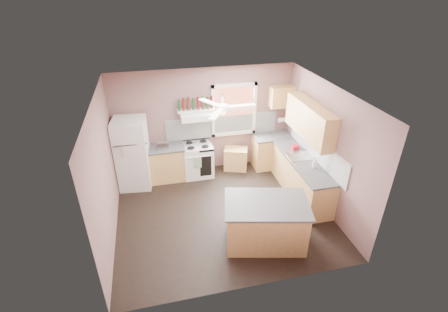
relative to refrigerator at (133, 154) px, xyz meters
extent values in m
plane|color=black|center=(1.82, -1.57, -0.87)|extent=(4.50, 4.50, 0.00)
plane|color=white|center=(1.82, -1.57, 1.83)|extent=(4.50, 4.50, 0.00)
cube|color=#785653|center=(1.82, 0.45, 0.48)|extent=(4.50, 0.05, 2.70)
cube|color=#785653|center=(4.10, -1.57, 0.48)|extent=(0.05, 4.00, 2.70)
cube|color=#785653|center=(-0.45, -1.57, 0.48)|extent=(0.05, 4.00, 2.70)
cube|color=white|center=(2.27, 0.41, 0.31)|extent=(2.90, 0.03, 0.55)
cube|color=white|center=(4.06, -1.27, 0.31)|extent=(0.03, 2.60, 0.55)
cube|color=brown|center=(2.57, 0.41, 0.73)|extent=(1.00, 0.02, 1.20)
cube|color=white|center=(2.57, 0.38, 0.73)|extent=(1.16, 0.07, 1.36)
cube|color=white|center=(0.00, 0.00, 0.00)|extent=(0.82, 0.80, 1.74)
cube|color=#AE8348|center=(0.76, 0.13, -0.44)|extent=(0.90, 0.60, 0.86)
cube|color=#414143|center=(0.76, 0.13, 0.01)|extent=(0.92, 0.62, 0.04)
cube|color=silver|center=(0.72, 0.03, 0.12)|extent=(0.29, 0.19, 0.18)
cube|color=white|center=(1.56, 0.13, -0.44)|extent=(0.74, 0.64, 0.86)
cube|color=white|center=(1.59, 0.18, 0.75)|extent=(0.78, 0.50, 0.14)
cube|color=white|center=(1.59, 0.30, 0.85)|extent=(0.90, 0.26, 0.03)
cube|color=#AE8348|center=(2.58, 0.18, -0.57)|extent=(0.70, 0.57, 0.60)
cube|color=#AE8348|center=(3.57, 0.13, -0.44)|extent=(1.00, 0.60, 0.86)
cube|color=#AE8348|center=(3.77, -1.27, -0.44)|extent=(0.60, 2.20, 0.86)
cube|color=#414143|center=(3.57, 0.13, 0.01)|extent=(1.02, 0.62, 0.04)
cube|color=#414143|center=(3.76, -1.27, 0.01)|extent=(0.62, 2.22, 0.04)
cube|color=silver|center=(3.76, -1.07, 0.03)|extent=(0.55, 0.45, 0.03)
cylinder|color=silver|center=(3.92, -1.07, 0.10)|extent=(0.03, 0.03, 0.14)
cube|color=#AE8348|center=(3.90, -1.07, 0.91)|extent=(0.33, 1.80, 0.76)
cube|color=#AE8348|center=(3.77, 0.26, 1.03)|extent=(0.60, 0.33, 0.52)
cylinder|color=white|center=(3.89, 0.29, 0.38)|extent=(0.26, 0.12, 0.12)
cube|color=#AE8348|center=(2.43, -2.58, -0.44)|extent=(1.64, 1.24, 0.86)
cube|color=#414143|center=(2.43, -2.58, 0.01)|extent=(1.74, 1.34, 0.04)
cylinder|color=white|center=(1.82, -1.57, 1.58)|extent=(0.20, 0.20, 0.08)
imported|color=silver|center=(3.86, -1.62, 0.16)|extent=(0.11, 0.11, 0.25)
cube|color=red|center=(3.81, -0.71, 0.08)|extent=(0.20, 0.15, 0.10)
cylinder|color=#143819|center=(1.19, 0.30, 1.00)|extent=(0.06, 0.06, 0.27)
cylinder|color=#590F0F|center=(1.31, 0.30, 1.01)|extent=(0.06, 0.06, 0.29)
cylinder|color=#3F230F|center=(1.42, 0.30, 1.02)|extent=(0.06, 0.06, 0.31)
cylinder|color=#143819|center=(1.54, 0.30, 1.00)|extent=(0.06, 0.06, 0.27)
cylinder|color=#590F0F|center=(1.65, 0.30, 1.01)|extent=(0.06, 0.06, 0.29)
cylinder|color=#3F230F|center=(1.76, 0.30, 1.02)|extent=(0.06, 0.06, 0.31)
cylinder|color=#143819|center=(1.88, 0.30, 1.00)|extent=(0.06, 0.06, 0.27)
cylinder|color=#590F0F|center=(1.99, 0.30, 1.01)|extent=(0.06, 0.06, 0.29)
camera|label=1|loc=(0.56, -7.06, 3.67)|focal=26.00mm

